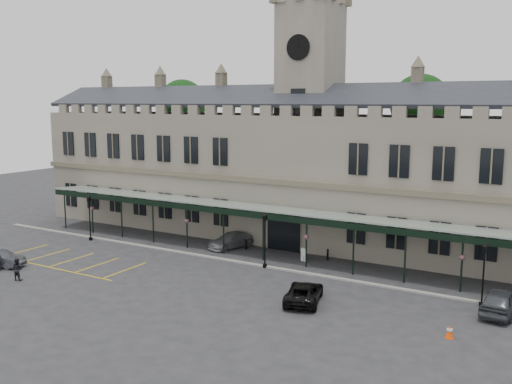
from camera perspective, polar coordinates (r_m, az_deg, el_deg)
The scene contains 19 objects.
ground at distance 42.65m, azimuth -4.14°, elevation -9.10°, with size 140.00×140.00×0.00m, color #29292B.
station_building at distance 54.79m, azimuth 5.26°, elevation 1.90°, with size 60.00×10.36×17.30m.
clock_tower at distance 54.44m, azimuth 5.40°, elevation 8.86°, with size 5.60×5.60×24.80m.
canopy at distance 48.10m, azimuth 0.88°, elevation -4.00°, with size 50.00×4.10×4.30m.
kerb at distance 47.06m, azimuth -0.31°, elevation -7.24°, with size 60.00×0.40×0.12m, color gray.
parking_markings at distance 50.64m, azimuth -18.39°, elevation -6.61°, with size 16.00×6.00×0.01m, color gold, non-canonical shape.
tree_behind_left at distance 73.71m, azimuth -7.37°, elevation 8.65°, with size 6.00×6.00×16.00m.
tree_behind_mid at distance 60.23m, azimuth 16.10°, elevation 8.29°, with size 6.00×6.00×16.00m.
lamp_post_left at distance 56.94m, azimuth -16.31°, elevation -2.04°, with size 0.43×0.43×4.50m.
lamp_post_mid at distance 45.70m, azimuth 0.90°, elevation -4.29°, with size 0.43×0.43×4.58m.
lamp_post_right at distance 40.05m, azimuth 21.82°, elevation -7.12°, with size 0.41×0.41×4.33m.
traffic_cone at distance 34.99m, azimuth 18.79°, elevation -13.09°, with size 0.48×0.48×0.77m.
sign_board at distance 48.12m, azimuth 4.82°, elevation -6.30°, with size 0.64×0.22×1.12m.
bollard_left at distance 51.75m, azimuth -0.99°, elevation -5.25°, with size 0.17×0.17×0.96m, color black.
bollard_right at distance 48.73m, azimuth 7.18°, elevation -6.23°, with size 0.17×0.17×0.96m, color black.
car_taxi at distance 52.44m, azimuth -2.47°, elevation -4.82°, with size 1.95×4.80×1.39m, color gray.
car_van at distance 38.74m, azimuth 4.81°, elevation -9.99°, with size 2.17×4.71×1.31m, color black.
car_right_a at distance 39.68m, azimuth 23.27°, elevation -10.00°, with size 1.94×4.81×1.64m, color #393C41.
person_b at distance 46.58m, azimuth -22.78°, elevation -7.14°, with size 0.82×0.64×1.69m, color black.
Camera 1 is at (23.09, -33.30, 13.31)m, focal length 40.00 mm.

